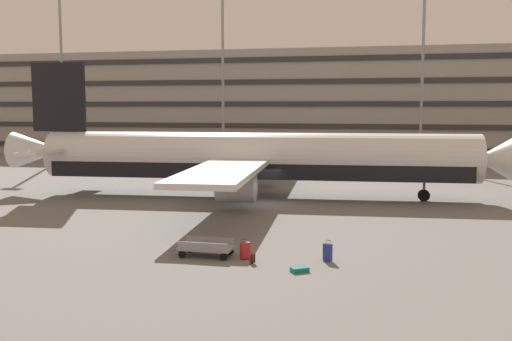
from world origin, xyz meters
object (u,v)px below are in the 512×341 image
object	(u,v)px
airliner	(251,159)
suitcase_upright	(300,270)
baggage_cart	(206,248)
suitcase_silver	(328,252)
suitcase_small	(245,250)
backpack_scuffed	(252,259)

from	to	relation	value
airliner	suitcase_upright	distance (m)	21.51
airliner	baggage_cart	world-z (taller)	airliner
suitcase_silver	suitcase_upright	world-z (taller)	suitcase_silver
suitcase_small	baggage_cart	size ratio (longest dim) A/B	0.29
airliner	backpack_scuffed	bearing A→B (deg)	-76.78
suitcase_silver	suitcase_upright	xyz separation A→B (m)	(-1.02, -2.06, -0.34)
backpack_scuffed	baggage_cart	distance (m)	2.63
suitcase_small	backpack_scuffed	bearing A→B (deg)	-55.95
suitcase_upright	baggage_cart	bearing A→B (deg)	160.89
suitcase_silver	baggage_cart	xyz separation A→B (m)	(-5.85, -0.38, -0.02)
suitcase_small	suitcase_upright	distance (m)	3.30
airliner	backpack_scuffed	size ratio (longest dim) A/B	74.21
suitcase_upright	backpack_scuffed	distance (m)	2.49
airliner	backpack_scuffed	distance (m)	20.05
airliner	backpack_scuffed	xyz separation A→B (m)	(4.54, -19.32, -2.88)
airliner	suitcase_upright	size ratio (longest dim) A/B	45.97
suitcase_silver	backpack_scuffed	xyz separation A→B (m)	(-3.36, -1.21, -0.21)
suitcase_small	backpack_scuffed	xyz separation A→B (m)	(0.52, -0.77, -0.19)
suitcase_upright	baggage_cart	size ratio (longest dim) A/B	0.27
airliner	suitcase_silver	size ratio (longest dim) A/B	39.89
backpack_scuffed	airliner	bearing A→B (deg)	103.22
suitcase_upright	backpack_scuffed	xyz separation A→B (m)	(-2.34, 0.84, 0.13)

